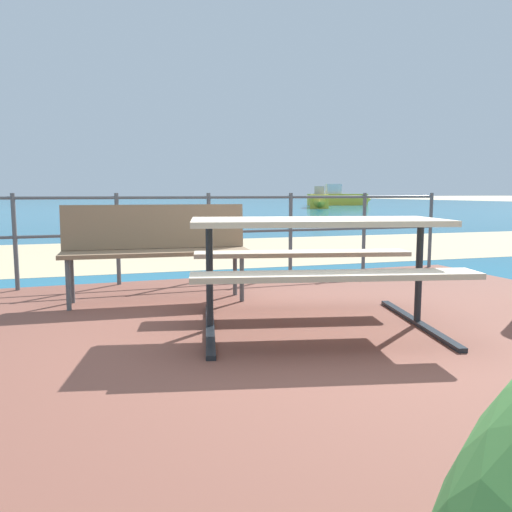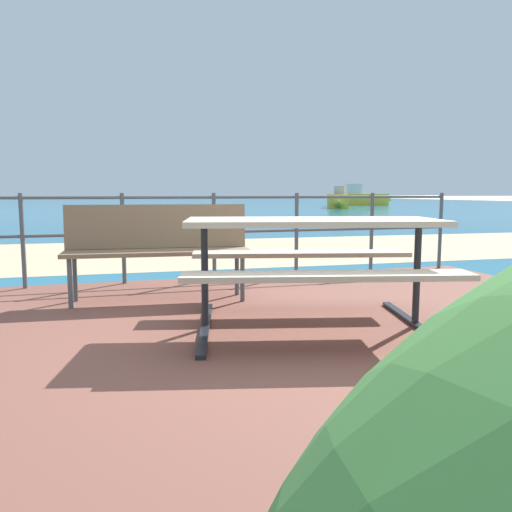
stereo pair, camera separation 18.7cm
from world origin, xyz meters
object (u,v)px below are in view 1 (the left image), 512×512
Objects in this scene: park_bench at (156,242)px; boat_mid at (339,198)px; boat_near at (319,200)px; picnic_table at (317,244)px.

boat_mid is (18.97, 32.03, -0.04)m from park_bench.
boat_mid reaches higher than boat_near.
boat_near is 6.82m from boat_mid.
picnic_table is 1.62m from park_bench.
park_bench is 0.30× the size of boat_near.
boat_mid reaches higher than park_bench.
boat_mid is at bearing 64.40° from park_bench.
boat_mid is at bearing 75.20° from picnic_table.
picnic_table is at bearing -49.12° from park_bench.
picnic_table is 37.90m from boat_mid.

